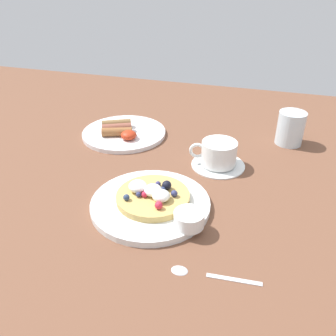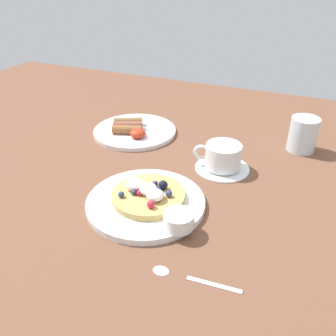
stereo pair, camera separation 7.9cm
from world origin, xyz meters
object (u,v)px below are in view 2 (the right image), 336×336
Objects in this scene: breakfast_plate at (135,131)px; coffee_cup at (223,155)px; coffee_saucer at (222,167)px; pancake_plate at (146,203)px; syrup_ramekin at (179,220)px; water_glass at (303,134)px; teaspoon at (180,275)px.

coffee_cup is (0.29, -0.10, 0.03)m from breakfast_plate.
coffee_cup reaches higher than coffee_saucer.
coffee_saucer is 0.03m from coffee_cup.
pancake_plate is at bearing -58.55° from breakfast_plate.
syrup_ramekin is (0.09, -0.05, 0.02)m from pancake_plate.
pancake_plate is 2.13× the size of coffee_cup.
water_glass is (0.17, 0.18, 0.01)m from coffee_cup.
water_glass is at bearing 10.15° from breakfast_plate.
coffee_saucer is at bearing -132.68° from water_glass.
teaspoon is at bearing -67.02° from syrup_ramekin.
teaspoon is (0.32, -0.45, -0.00)m from breakfast_plate.
coffee_cup is (0.10, 0.21, 0.03)m from pancake_plate.
syrup_ramekin is at bearing -112.07° from water_glass.
breakfast_plate is at bearing 161.57° from coffee_saucer.
syrup_ramekin is 0.50× the size of coffee_cup.
teaspoon is at bearing -47.85° from pancake_plate.
syrup_ramekin is at bearing 112.98° from teaspoon.
breakfast_plate reaches higher than teaspoon.
pancake_plate is 0.11m from syrup_ramekin.
breakfast_plate is 0.56m from teaspoon.
teaspoon is 0.55m from water_glass.
coffee_cup is 0.36m from teaspoon.
teaspoon is (0.03, -0.36, -0.00)m from coffee_saucer.
pancake_plate is at bearing 151.34° from syrup_ramekin.
coffee_saucer is 1.45× the size of water_glass.
coffee_saucer is (0.01, 0.26, -0.03)m from syrup_ramekin.
breakfast_plate is at bearing -169.85° from water_glass.
water_glass is (0.18, 0.44, 0.02)m from syrup_ramekin.
teaspoon is (0.04, -0.10, -0.03)m from syrup_ramekin.
syrup_ramekin is 0.45m from breakfast_plate.
coffee_saucer is 0.25m from water_glass.
syrup_ramekin is at bearing -92.69° from coffee_saucer.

